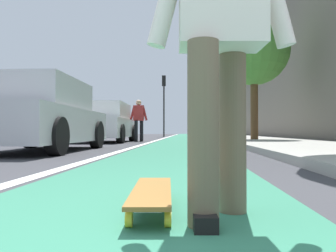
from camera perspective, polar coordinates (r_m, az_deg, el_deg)
name	(u,v)px	position (r m, az deg, el deg)	size (l,w,h in m)	color
ground_plane	(178,144)	(10.84, 1.80, -3.13)	(80.00, 80.00, 0.00)	#38383D
bike_lane_paint	(184,137)	(24.83, 2.69, -1.87)	(56.00, 1.92, 0.00)	#2D7256
lane_stripe_white	(165,138)	(20.88, -0.49, -2.05)	(52.00, 0.16, 0.01)	silver
sidewalk_curb	(239,138)	(19.05, 12.12, -1.97)	(52.00, 3.20, 0.12)	#9E9B93
building_facade	(266,67)	(23.85, 16.46, 9.79)	(40.00, 1.20, 9.66)	#696156
skateboard	(152,193)	(1.78, -2.79, -11.44)	(0.85, 0.25, 0.11)	yellow
skater_person	(220,23)	(1.68, 8.98, 17.04)	(0.47, 0.72, 1.64)	brown
parked_car_near	(40,117)	(7.44, -21.10, 1.48)	(4.14, 1.93, 1.49)	#B7B7BC
parked_car_mid	(105,123)	(12.98, -10.78, 0.45)	(4.24, 1.96, 1.50)	silver
traffic_light	(164,95)	(25.49, -0.71, 5.39)	(0.33, 0.28, 4.69)	#2D2D2D
street_tree_mid	(254,51)	(13.12, 14.59, 12.41)	(2.62, 2.62, 4.77)	brown
pedestrian_distant	(139,118)	(13.65, -5.06, 1.44)	(0.48, 0.75, 1.71)	black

